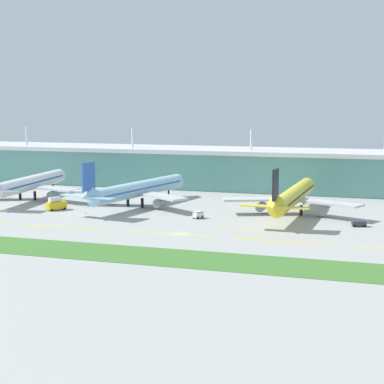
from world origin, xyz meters
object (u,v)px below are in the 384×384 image
object	(u,v)px
airliner_nearest	(29,184)
safety_cone_nose_front	(86,213)
airliner_far_middle	(293,196)
fuel_truck	(56,204)
airliner_near_middle	(137,189)
baggage_cart	(198,215)
pushback_tug	(359,223)
safety_cone_left_wingtip	(133,215)

from	to	relation	value
airliner_nearest	safety_cone_nose_front	distance (m)	43.91
airliner_far_middle	fuel_truck	distance (m)	84.50
airliner_nearest	airliner_near_middle	distance (m)	48.13
airliner_near_middle	airliner_far_middle	bearing A→B (deg)	0.28
airliner_nearest	baggage_cart	size ratio (longest dim) A/B	16.21
pushback_tug	baggage_cart	size ratio (longest dim) A/B	1.21
fuel_truck	pushback_tug	bearing A→B (deg)	0.61
fuel_truck	safety_cone_nose_front	xyz separation A→B (m)	(13.61, -3.45, -1.91)
airliner_nearest	airliner_near_middle	bearing A→B (deg)	-3.77
pushback_tug	safety_cone_nose_front	bearing A→B (deg)	-177.16
safety_cone_nose_front	airliner_far_middle	bearing A→B (deg)	16.28
airliner_far_middle	baggage_cart	world-z (taller)	airliner_far_middle
airliner_near_middle	airliner_nearest	bearing A→B (deg)	176.23
airliner_nearest	airliner_near_middle	size ratio (longest dim) A/B	0.98
pushback_tug	baggage_cart	distance (m)	52.06
airliner_nearest	fuel_truck	bearing A→B (deg)	-40.16
airliner_nearest	airliner_far_middle	xyz separation A→B (m)	(105.97, -2.88, 0.01)
safety_cone_left_wingtip	safety_cone_nose_front	world-z (taller)	same
pushback_tug	airliner_far_middle	bearing A→B (deg)	145.88
fuel_truck	safety_cone_left_wingtip	distance (m)	31.48
airliner_nearest	pushback_tug	bearing A→B (deg)	-8.16
fuel_truck	safety_cone_left_wingtip	world-z (taller)	fuel_truck
pushback_tug	safety_cone_left_wingtip	xyz separation A→B (m)	(-74.49, -4.14, -0.75)
airliner_far_middle	pushback_tug	bearing A→B (deg)	-34.12
airliner_far_middle	pushback_tug	size ratio (longest dim) A/B	14.35
airliner_near_middle	baggage_cart	distance (m)	33.93
pushback_tug	fuel_truck	xyz separation A→B (m)	(-105.77, -1.12, 1.16)
airliner_far_middle	safety_cone_left_wingtip	bearing A→B (deg)	-158.99
fuel_truck	safety_cone_nose_front	size ratio (longest dim) A/B	10.70
pushback_tug	safety_cone_left_wingtip	bearing A→B (deg)	-176.82
baggage_cart	safety_cone_left_wingtip	world-z (taller)	baggage_cart
airliner_near_middle	airliner_far_middle	size ratio (longest dim) A/B	0.95
pushback_tug	fuel_truck	distance (m)	105.78
airliner_nearest	fuel_truck	xyz separation A→B (m)	(23.25, -19.62, -4.19)
pushback_tug	fuel_truck	world-z (taller)	fuel_truck
airliner_far_middle	safety_cone_left_wingtip	size ratio (longest dim) A/B	100.09
safety_cone_nose_front	baggage_cart	bearing A→B (deg)	4.31
airliner_far_middle	pushback_tug	distance (m)	28.35
baggage_cart	fuel_truck	bearing A→B (deg)	179.55
airliner_far_middle	safety_cone_nose_front	xyz separation A→B (m)	(-69.11, -20.19, -6.11)
airliner_near_middle	safety_cone_nose_front	world-z (taller)	airliner_near_middle
airliner_far_middle	safety_cone_left_wingtip	world-z (taller)	airliner_far_middle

